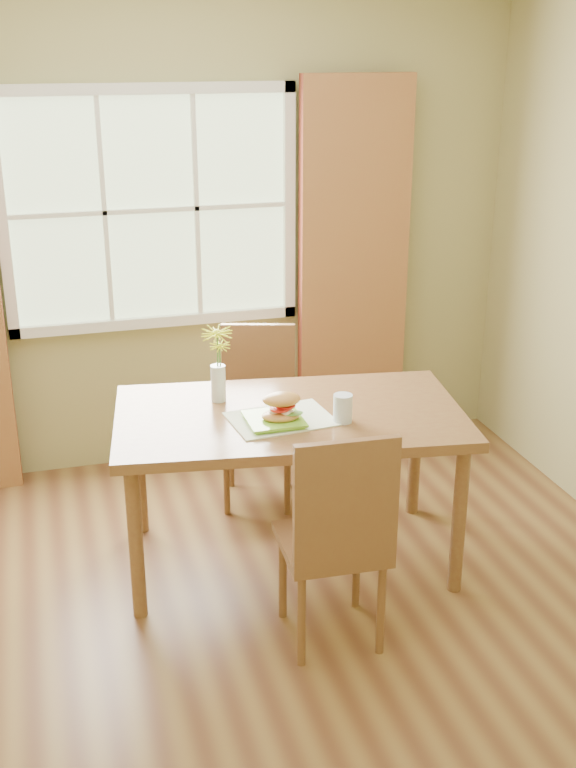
# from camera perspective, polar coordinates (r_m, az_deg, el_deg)

# --- Properties ---
(room) EXTENTS (4.24, 3.84, 2.74)m
(room) POSITION_cam_1_polar(r_m,az_deg,el_deg) (3.27, -4.13, 2.80)
(room) COLOR brown
(room) RESTS_ON ground
(window) EXTENTS (1.62, 0.06, 1.32)m
(window) POSITION_cam_1_polar(r_m,az_deg,el_deg) (5.03, -8.71, 10.87)
(window) COLOR #B0C897
(window) RESTS_ON room
(curtain_right) EXTENTS (0.65, 0.08, 2.20)m
(curtain_right) POSITION_cam_1_polar(r_m,az_deg,el_deg) (5.30, 4.17, 7.14)
(curtain_right) COLOR maroon
(curtain_right) RESTS_ON room
(dining_table) EXTENTS (1.70, 1.11, 0.77)m
(dining_table) POSITION_cam_1_polar(r_m,az_deg,el_deg) (4.14, 0.10, -2.81)
(dining_table) COLOR brown
(dining_table) RESTS_ON room
(chair_near) EXTENTS (0.43, 0.43, 0.99)m
(chair_near) POSITION_cam_1_polar(r_m,az_deg,el_deg) (3.61, 3.17, -9.40)
(chair_near) COLOR brown
(chair_near) RESTS_ON room
(chair_far) EXTENTS (0.49, 0.49, 0.95)m
(chair_far) POSITION_cam_1_polar(r_m,az_deg,el_deg) (4.84, -1.91, -1.42)
(chair_far) COLOR brown
(chair_far) RESTS_ON room
(placemat) EXTENTS (0.48, 0.38, 0.01)m
(placemat) POSITION_cam_1_polar(r_m,az_deg,el_deg) (4.03, -0.44, -2.23)
(placemat) COLOR silver
(placemat) RESTS_ON dining_table
(plate) EXTENTS (0.25, 0.25, 0.01)m
(plate) POSITION_cam_1_polar(r_m,az_deg,el_deg) (3.99, -0.89, -2.37)
(plate) COLOR #78BF2F
(plate) RESTS_ON placemat
(croissant_sandwich) EXTENTS (0.19, 0.13, 0.13)m
(croissant_sandwich) POSITION_cam_1_polar(r_m,az_deg,el_deg) (3.95, -0.42, -1.48)
(croissant_sandwich) COLOR gold
(croissant_sandwich) RESTS_ON plate
(water_glass) EXTENTS (0.09, 0.09, 0.13)m
(water_glass) POSITION_cam_1_polar(r_m,az_deg,el_deg) (4.00, 3.50, -1.59)
(water_glass) COLOR silver
(water_glass) RESTS_ON dining_table
(flower_vase) EXTENTS (0.15, 0.15, 0.36)m
(flower_vase) POSITION_cam_1_polar(r_m,az_deg,el_deg) (4.18, -4.47, 1.69)
(flower_vase) COLOR silver
(flower_vase) RESTS_ON dining_table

